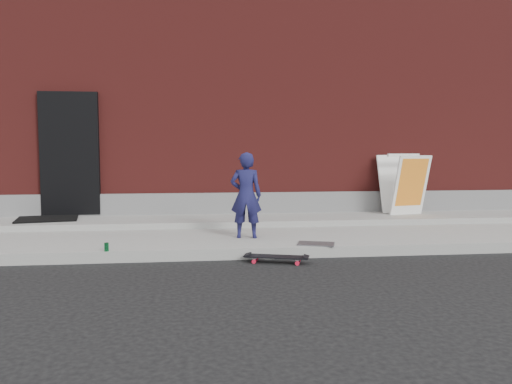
{
  "coord_description": "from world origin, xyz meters",
  "views": [
    {
      "loc": [
        -0.27,
        -6.55,
        1.47
      ],
      "look_at": [
        0.59,
        0.8,
        0.84
      ],
      "focal_mm": 35.0,
      "sensor_mm": 36.0,
      "label": 1
    }
  ],
  "objects": [
    {
      "name": "apron",
      "position": [
        0.0,
        2.4,
        0.2
      ],
      "size": [
        20.0,
        1.2,
        0.1
      ],
      "primitive_type": "cube",
      "color": "gray",
      "rests_on": "sidewalk"
    },
    {
      "name": "pizza_sign",
      "position": [
        3.63,
        2.55,
        0.82
      ],
      "size": [
        0.84,
        0.94,
        1.15
      ],
      "color": "white",
      "rests_on": "apron"
    },
    {
      "name": "soda_can",
      "position": [
        -1.46,
        0.05,
        0.21
      ],
      "size": [
        0.07,
        0.07,
        0.11
      ],
      "primitive_type": "cylinder",
      "rotation": [
        0.0,
        0.0,
        -0.13
      ],
      "color": "#187A3B",
      "rests_on": "sidewalk"
    },
    {
      "name": "building",
      "position": [
        -0.0,
        6.99,
        2.5
      ],
      "size": [
        20.0,
        8.1,
        5.0
      ],
      "color": "#5D1C19",
      "rests_on": "ground"
    },
    {
      "name": "skateboard",
      "position": [
        0.74,
        -0.23,
        0.08
      ],
      "size": [
        0.84,
        0.44,
        0.09
      ],
      "color": "red",
      "rests_on": "ground"
    },
    {
      "name": "doormat",
      "position": [
        -2.9,
        2.48,
        0.26
      ],
      "size": [
        1.13,
        0.98,
        0.03
      ],
      "primitive_type": "cube",
      "rotation": [
        0.0,
        0.0,
        0.19
      ],
      "color": "black",
      "rests_on": "apron"
    },
    {
      "name": "child",
      "position": [
        0.44,
        0.84,
        0.79
      ],
      "size": [
        0.51,
        0.37,
        1.28
      ],
      "primitive_type": "imported",
      "rotation": [
        0.0,
        0.0,
        3.0
      ],
      "color": "#181845",
      "rests_on": "sidewalk"
    },
    {
      "name": "ground",
      "position": [
        0.0,
        0.0,
        0.0
      ],
      "size": [
        80.0,
        80.0,
        0.0
      ],
      "primitive_type": "plane",
      "color": "black",
      "rests_on": "ground"
    },
    {
      "name": "sidewalk",
      "position": [
        0.0,
        1.5,
        0.07
      ],
      "size": [
        20.0,
        3.0,
        0.15
      ],
      "primitive_type": "cube",
      "color": "gray",
      "rests_on": "ground"
    },
    {
      "name": "utility_plate",
      "position": [
        1.37,
        0.2,
        0.16
      ],
      "size": [
        0.58,
        0.46,
        0.02
      ],
      "primitive_type": "cube",
      "rotation": [
        0.0,
        0.0,
        -0.32
      ],
      "color": "#59595E",
      "rests_on": "sidewalk"
    }
  ]
}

